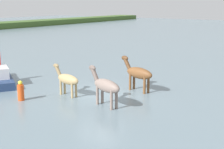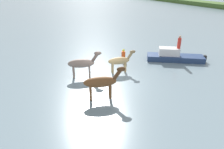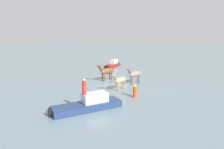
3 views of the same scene
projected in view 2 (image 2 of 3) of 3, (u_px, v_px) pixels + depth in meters
name	position (u px, v px, depth m)	size (l,w,h in m)	color
ground_plane	(111.00, 82.00, 15.38)	(174.21, 174.21, 0.00)	slate
horse_dun_straggler	(102.00, 82.00, 12.79)	(1.10, 2.66, 2.06)	brown
horse_chestnut_trailing	(120.00, 61.00, 16.65)	(0.81, 2.31, 1.78)	tan
horse_lead	(82.00, 63.00, 15.74)	(1.16, 2.60, 2.02)	gray
boat_dinghy_port	(174.00, 57.00, 19.42)	(3.94, 5.15, 1.35)	navy
person_spotter_bow	(179.00, 42.00, 18.80)	(0.32, 0.32, 1.19)	red
buoy_channel_marker	(123.00, 56.00, 19.25)	(0.36, 0.36, 1.14)	#E54C19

